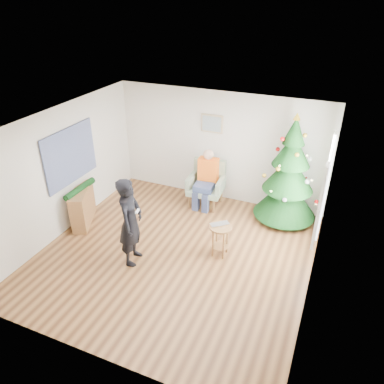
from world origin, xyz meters
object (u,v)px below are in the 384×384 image
at_px(stool, 220,240).
at_px(standing_man, 131,222).
at_px(armchair, 206,189).
at_px(console, 83,206).
at_px(christmas_tree, 289,174).

bearing_deg(stool, standing_man, -151.25).
xyz_separation_m(armchair, console, (-2.18, -1.80, 0.01)).
relative_size(stool, armchair, 0.63).
distance_m(armchair, standing_man, 2.61).
relative_size(christmas_tree, armchair, 2.35).
xyz_separation_m(armchair, standing_man, (-0.51, -2.52, 0.47)).
height_order(armchair, console, armchair).
height_order(standing_man, console, standing_man).
bearing_deg(stool, console, -178.59).
bearing_deg(standing_man, console, 56.03).
height_order(christmas_tree, standing_man, christmas_tree).
distance_m(christmas_tree, armchair, 1.96).
distance_m(christmas_tree, standing_man, 3.48).
distance_m(christmas_tree, stool, 2.12).
bearing_deg(armchair, standing_man, -105.66).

